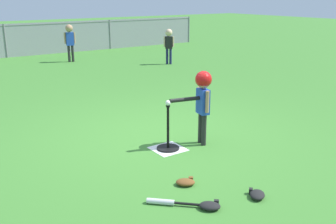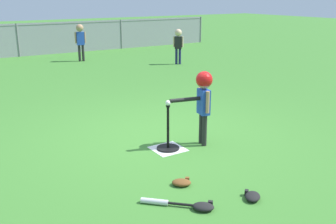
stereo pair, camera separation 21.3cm
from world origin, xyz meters
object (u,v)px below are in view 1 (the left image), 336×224
at_px(glove_tossed_aside, 210,206).
at_px(fielder_deep_right, 70,38).
at_px(baseball_on_tee, 168,103).
at_px(spare_bat_silver, 166,202).
at_px(glove_by_plate, 186,182).
at_px(glove_near_bats, 257,194).
at_px(fielder_deep_center, 169,42).
at_px(batting_tee, 168,142).
at_px(batter_child, 203,93).

bearing_deg(glove_tossed_aside, fielder_deep_right, 76.59).
distance_m(baseball_on_tee, glove_tossed_aside, 1.79).
bearing_deg(spare_bat_silver, fielder_deep_right, 74.27).
bearing_deg(glove_by_plate, glove_near_bats, -55.88).
bearing_deg(fielder_deep_center, glove_near_bats, -118.58).
bearing_deg(baseball_on_tee, batting_tee, -90.00).
bearing_deg(baseball_on_tee, glove_by_plate, -114.33).
bearing_deg(spare_bat_silver, glove_near_bats, -25.97).
bearing_deg(glove_tossed_aside, glove_near_bats, -11.15).
bearing_deg(baseball_on_tee, batter_child, -12.48).
height_order(batting_tee, batter_child, batter_child).
height_order(fielder_deep_center, fielder_deep_right, fielder_deep_right).
xyz_separation_m(baseball_on_tee, fielder_deep_center, (4.06, 5.77, 0.02)).
height_order(glove_near_bats, glove_tossed_aside, same).
height_order(glove_by_plate, glove_near_bats, same).
relative_size(fielder_deep_center, glove_by_plate, 4.01).
distance_m(batter_child, fielder_deep_center, 6.87).
xyz_separation_m(batter_child, fielder_deep_right, (1.18, 8.07, -0.00)).
distance_m(baseball_on_tee, glove_by_plate, 1.28).
bearing_deg(glove_tossed_aside, spare_bat_silver, 134.95).
height_order(batter_child, fielder_deep_right, fielder_deep_right).
xyz_separation_m(spare_bat_silver, glove_near_bats, (0.89, -0.43, 0.01)).
height_order(fielder_deep_center, spare_bat_silver, fielder_deep_center).
relative_size(batting_tee, fielder_deep_right, 0.54).
distance_m(glove_by_plate, glove_tossed_aside, 0.57).
relative_size(fielder_deep_right, glove_tossed_aside, 4.43).
height_order(batter_child, fielder_deep_center, fielder_deep_center).
distance_m(batter_child, fielder_deep_right, 8.16).
bearing_deg(batting_tee, batter_child, -12.48).
distance_m(fielder_deep_right, spare_bat_silver, 9.60).
relative_size(fielder_deep_center, glove_tossed_aside, 4.04).
bearing_deg(glove_near_bats, batting_tee, 89.94).
distance_m(spare_bat_silver, glove_near_bats, 0.99).
relative_size(fielder_deep_right, glove_near_bats, 4.41).
xyz_separation_m(baseball_on_tee, spare_bat_silver, (-0.89, -1.25, -0.65)).
xyz_separation_m(batting_tee, glove_near_bats, (-0.00, -1.68, -0.06)).
relative_size(baseball_on_tee, fielder_deep_center, 0.07).
relative_size(spare_bat_silver, glove_near_bats, 1.71).
xyz_separation_m(glove_by_plate, glove_tossed_aside, (-0.11, -0.56, 0.00)).
xyz_separation_m(batter_child, fielder_deep_center, (3.54, 5.89, -0.07)).
height_order(batter_child, spare_bat_silver, batter_child).
bearing_deg(glove_near_bats, fielder_deep_right, 79.98).
bearing_deg(fielder_deep_center, spare_bat_silver, -125.19).
height_order(batter_child, glove_by_plate, batter_child).
bearing_deg(baseball_on_tee, fielder_deep_right, 77.93).
relative_size(batting_tee, batter_child, 0.59).
distance_m(fielder_deep_right, glove_by_plate, 9.25).
bearing_deg(batter_child, glove_near_bats, -108.29).
height_order(fielder_deep_right, glove_near_bats, fielder_deep_right).
height_order(fielder_deep_right, glove_tossed_aside, fielder_deep_right).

